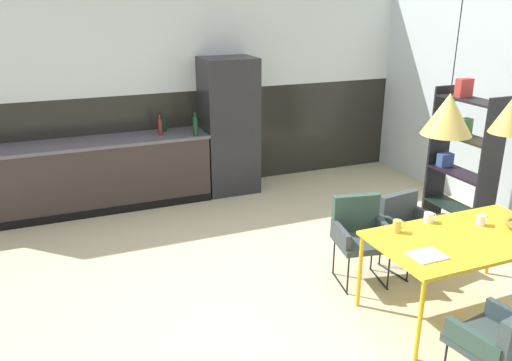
{
  "coord_description": "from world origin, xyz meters",
  "views": [
    {
      "loc": [
        -1.73,
        -3.41,
        2.58
      ],
      "look_at": [
        0.04,
        0.92,
        0.93
      ],
      "focal_mm": 36.03,
      "sensor_mm": 36.0,
      "label": 1
    }
  ],
  "objects_px": {
    "armchair_near_window": "(406,222)",
    "bottle_wine_green": "(165,124)",
    "pendant_lamp_over_table_far": "(511,115)",
    "armchair_head_of_table": "(360,229)",
    "pendant_lamp_over_table_near": "(448,114)",
    "bottle_oil_tall": "(160,127)",
    "open_shelf_unit": "(462,153)",
    "dining_table": "(466,241)",
    "open_book": "(427,255)",
    "refrigerator_column": "(229,126)",
    "armchair_by_stool": "(503,338)",
    "bottle_vinegar_dark": "(196,126)",
    "mug_short_terracotta": "(429,218)",
    "mug_glass_clear": "(397,226)",
    "mug_tall_blue": "(481,220)"
  },
  "relations": [
    {
      "from": "armchair_by_stool",
      "to": "open_shelf_unit",
      "type": "xyz_separation_m",
      "value": [
        1.74,
        2.32,
        0.44
      ]
    },
    {
      "from": "armchair_by_stool",
      "to": "open_book",
      "type": "distance_m",
      "value": 0.79
    },
    {
      "from": "dining_table",
      "to": "armchair_near_window",
      "type": "height_order",
      "value": "armchair_near_window"
    },
    {
      "from": "dining_table",
      "to": "mug_glass_clear",
      "type": "distance_m",
      "value": 0.57
    },
    {
      "from": "open_book",
      "to": "bottle_vinegar_dark",
      "type": "distance_m",
      "value": 3.66
    },
    {
      "from": "bottle_oil_tall",
      "to": "open_shelf_unit",
      "type": "distance_m",
      "value": 3.72
    },
    {
      "from": "refrigerator_column",
      "to": "pendant_lamp_over_table_near",
      "type": "bearing_deg",
      "value": -82.14
    },
    {
      "from": "mug_glass_clear",
      "to": "pendant_lamp_over_table_near",
      "type": "bearing_deg",
      "value": -55.06
    },
    {
      "from": "mug_tall_blue",
      "to": "bottle_vinegar_dark",
      "type": "bearing_deg",
      "value": 116.48
    },
    {
      "from": "open_book",
      "to": "open_shelf_unit",
      "type": "height_order",
      "value": "open_shelf_unit"
    },
    {
      "from": "mug_glass_clear",
      "to": "bottle_wine_green",
      "type": "distance_m",
      "value": 3.68
    },
    {
      "from": "armchair_by_stool",
      "to": "open_shelf_unit",
      "type": "distance_m",
      "value": 2.94
    },
    {
      "from": "pendant_lamp_over_table_near",
      "to": "open_book",
      "type": "bearing_deg",
      "value": -136.76
    },
    {
      "from": "armchair_head_of_table",
      "to": "pendant_lamp_over_table_far",
      "type": "height_order",
      "value": "pendant_lamp_over_table_far"
    },
    {
      "from": "bottle_oil_tall",
      "to": "armchair_head_of_table",
      "type": "bearing_deg",
      "value": -65.36
    },
    {
      "from": "open_shelf_unit",
      "to": "pendant_lamp_over_table_far",
      "type": "xyz_separation_m",
      "value": [
        -0.92,
        -1.37,
        0.8
      ]
    },
    {
      "from": "refrigerator_column",
      "to": "armchair_head_of_table",
      "type": "height_order",
      "value": "refrigerator_column"
    },
    {
      "from": "armchair_head_of_table",
      "to": "bottle_oil_tall",
      "type": "bearing_deg",
      "value": -54.63
    },
    {
      "from": "dining_table",
      "to": "mug_glass_clear",
      "type": "xyz_separation_m",
      "value": [
        -0.49,
        0.29,
        0.1
      ]
    },
    {
      "from": "armchair_head_of_table",
      "to": "armchair_by_stool",
      "type": "bearing_deg",
      "value": 100.24
    },
    {
      "from": "bottle_wine_green",
      "to": "armchair_head_of_table",
      "type": "bearing_deg",
      "value": -68.1
    },
    {
      "from": "dining_table",
      "to": "bottle_oil_tall",
      "type": "relative_size",
      "value": 5.94
    },
    {
      "from": "mug_tall_blue",
      "to": "mug_glass_clear",
      "type": "bearing_deg",
      "value": 168.31
    },
    {
      "from": "bottle_wine_green",
      "to": "armchair_near_window",
      "type": "bearing_deg",
      "value": -58.9
    },
    {
      "from": "armchair_head_of_table",
      "to": "open_shelf_unit",
      "type": "distance_m",
      "value": 1.87
    },
    {
      "from": "mug_glass_clear",
      "to": "pendant_lamp_over_table_near",
      "type": "xyz_separation_m",
      "value": [
        0.17,
        -0.24,
        0.99
      ]
    },
    {
      "from": "mug_glass_clear",
      "to": "bottle_vinegar_dark",
      "type": "xyz_separation_m",
      "value": [
        -0.86,
        3.11,
        0.26
      ]
    },
    {
      "from": "armchair_by_stool",
      "to": "armchair_head_of_table",
      "type": "xyz_separation_m",
      "value": [
        0.02,
        1.73,
        0.05
      ]
    },
    {
      "from": "bottle_wine_green",
      "to": "bottle_oil_tall",
      "type": "bearing_deg",
      "value": -121.02
    },
    {
      "from": "bottle_oil_tall",
      "to": "bottle_wine_green",
      "type": "height_order",
      "value": "bottle_oil_tall"
    },
    {
      "from": "refrigerator_column",
      "to": "pendant_lamp_over_table_near",
      "type": "distance_m",
      "value": 3.71
    },
    {
      "from": "armchair_head_of_table",
      "to": "open_book",
      "type": "height_order",
      "value": "armchair_head_of_table"
    },
    {
      "from": "dining_table",
      "to": "bottle_wine_green",
      "type": "distance_m",
      "value": 4.13
    },
    {
      "from": "open_book",
      "to": "bottle_oil_tall",
      "type": "distance_m",
      "value": 3.97
    },
    {
      "from": "dining_table",
      "to": "bottle_vinegar_dark",
      "type": "distance_m",
      "value": 3.67
    },
    {
      "from": "armchair_near_window",
      "to": "mug_tall_blue",
      "type": "relative_size",
      "value": 6.19
    },
    {
      "from": "open_shelf_unit",
      "to": "pendant_lamp_over_table_near",
      "type": "bearing_deg",
      "value": -48.73
    },
    {
      "from": "armchair_head_of_table",
      "to": "pendant_lamp_over_table_far",
      "type": "xyz_separation_m",
      "value": [
        0.81,
        -0.79,
        1.19
      ]
    },
    {
      "from": "bottle_oil_tall",
      "to": "bottle_wine_green",
      "type": "distance_m",
      "value": 0.18
    },
    {
      "from": "armchair_near_window",
      "to": "bottle_wine_green",
      "type": "relative_size",
      "value": 3.16
    },
    {
      "from": "bottle_wine_green",
      "to": "pendant_lamp_over_table_far",
      "type": "relative_size",
      "value": 0.2
    },
    {
      "from": "armchair_head_of_table",
      "to": "pendant_lamp_over_table_near",
      "type": "height_order",
      "value": "pendant_lamp_over_table_near"
    },
    {
      "from": "armchair_by_stool",
      "to": "pendant_lamp_over_table_near",
      "type": "relative_size",
      "value": 0.66
    },
    {
      "from": "bottle_oil_tall",
      "to": "pendant_lamp_over_table_far",
      "type": "xyz_separation_m",
      "value": [
        2.08,
        -3.57,
        0.7
      ]
    },
    {
      "from": "bottle_wine_green",
      "to": "pendant_lamp_over_table_near",
      "type": "bearing_deg",
      "value": -69.95
    },
    {
      "from": "bottle_vinegar_dark",
      "to": "dining_table",
      "type": "bearing_deg",
      "value": -68.36
    },
    {
      "from": "bottle_wine_green",
      "to": "pendant_lamp_over_table_far",
      "type": "xyz_separation_m",
      "value": [
        1.99,
        -3.72,
        0.71
      ]
    },
    {
      "from": "dining_table",
      "to": "armchair_by_stool",
      "type": "height_order",
      "value": "armchair_by_stool"
    },
    {
      "from": "mug_short_terracotta",
      "to": "bottle_vinegar_dark",
      "type": "distance_m",
      "value": 3.3
    },
    {
      "from": "armchair_by_stool",
      "to": "pendant_lamp_over_table_far",
      "type": "relative_size",
      "value": 0.63
    }
  ]
}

